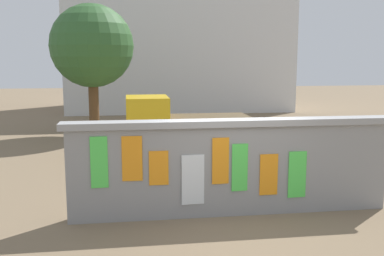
{
  "coord_description": "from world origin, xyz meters",
  "views": [
    {
      "loc": [
        -1.89,
        -7.84,
        2.92
      ],
      "look_at": [
        -0.52,
        1.74,
        1.4
      ],
      "focal_mm": 41.13,
      "sensor_mm": 36.0,
      "label": 1
    }
  ],
  "objects_px": {
    "motorcycle": "(158,175)",
    "bicycle_near": "(271,178)",
    "tree_roadside": "(92,46)",
    "auto_rickshaw_truck": "(181,128)",
    "person_walking": "(323,144)"
  },
  "relations": [
    {
      "from": "motorcycle",
      "to": "bicycle_near",
      "type": "distance_m",
      "value": 2.46
    },
    {
      "from": "motorcycle",
      "to": "tree_roadside",
      "type": "height_order",
      "value": "tree_roadside"
    },
    {
      "from": "auto_rickshaw_truck",
      "to": "motorcycle",
      "type": "distance_m",
      "value": 3.7
    },
    {
      "from": "bicycle_near",
      "to": "motorcycle",
      "type": "bearing_deg",
      "value": 176.07
    },
    {
      "from": "auto_rickshaw_truck",
      "to": "tree_roadside",
      "type": "relative_size",
      "value": 0.72
    },
    {
      "from": "bicycle_near",
      "to": "person_walking",
      "type": "height_order",
      "value": "person_walking"
    },
    {
      "from": "auto_rickshaw_truck",
      "to": "motorcycle",
      "type": "bearing_deg",
      "value": -104.65
    },
    {
      "from": "motorcycle",
      "to": "auto_rickshaw_truck",
      "type": "bearing_deg",
      "value": 75.35
    },
    {
      "from": "person_walking",
      "to": "auto_rickshaw_truck",
      "type": "bearing_deg",
      "value": 132.03
    },
    {
      "from": "bicycle_near",
      "to": "auto_rickshaw_truck",
      "type": "bearing_deg",
      "value": 112.17
    },
    {
      "from": "person_walking",
      "to": "bicycle_near",
      "type": "bearing_deg",
      "value": -160.16
    },
    {
      "from": "tree_roadside",
      "to": "auto_rickshaw_truck",
      "type": "bearing_deg",
      "value": -57.94
    },
    {
      "from": "motorcycle",
      "to": "bicycle_near",
      "type": "height_order",
      "value": "bicycle_near"
    },
    {
      "from": "auto_rickshaw_truck",
      "to": "motorcycle",
      "type": "xyz_separation_m",
      "value": [
        -0.93,
        -3.56,
        -0.44
      ]
    },
    {
      "from": "motorcycle",
      "to": "tree_roadside",
      "type": "xyz_separation_m",
      "value": [
        -1.92,
        8.11,
        2.92
      ]
    }
  ]
}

